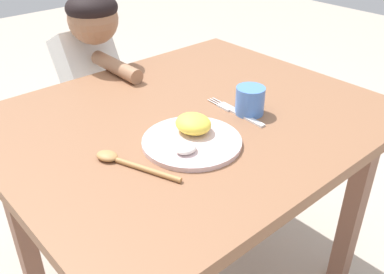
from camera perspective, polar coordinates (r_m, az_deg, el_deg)
The scene contains 6 objects.
dining_table at distance 1.23m, azimuth -0.30°, elevation -0.79°, with size 1.04×0.86×0.70m.
plate at distance 1.05m, azimuth 0.04°, elevation 0.15°, with size 0.24×0.24×0.06m.
fork at distance 1.19m, azimuth 5.96°, elevation 3.28°, with size 0.03×0.21×0.01m.
spoon at distance 0.98m, azimuth -9.24°, elevation -3.20°, with size 0.10×0.22×0.02m.
drinking_cup at distance 1.18m, azimuth 7.73°, elevation 4.84°, with size 0.08×0.08×0.08m, color #4D81DC.
person at distance 1.70m, azimuth -13.05°, elevation 4.39°, with size 0.21×0.44×0.95m.
Camera 1 is at (-0.69, -0.79, 1.26)m, focal length 40.01 mm.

